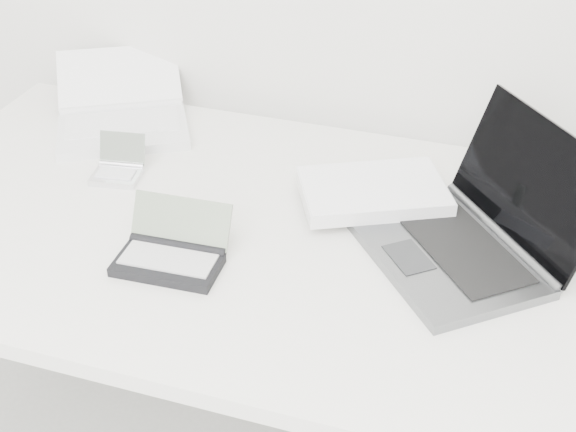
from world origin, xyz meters
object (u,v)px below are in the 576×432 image
(desk, at_px, (311,257))
(palmtop_charcoal, at_px, (172,253))
(netbook_open_white, at_px, (122,115))
(laptop_large, at_px, (430,216))

(desk, distance_m, palmtop_charcoal, 0.25)
(desk, xyz_separation_m, netbook_open_white, (-0.51, 0.27, 0.07))
(palmtop_charcoal, bearing_deg, laptop_large, 26.73)
(laptop_large, xyz_separation_m, palmtop_charcoal, (-0.39, -0.22, -0.02))
(netbook_open_white, bearing_deg, palmtop_charcoal, -82.38)
(desk, bearing_deg, laptop_large, 20.53)
(desk, distance_m, netbook_open_white, 0.58)
(laptop_large, xyz_separation_m, netbook_open_white, (-0.70, 0.20, -0.01))
(laptop_large, relative_size, palmtop_charcoal, 3.12)
(laptop_large, relative_size, netbook_open_white, 1.30)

